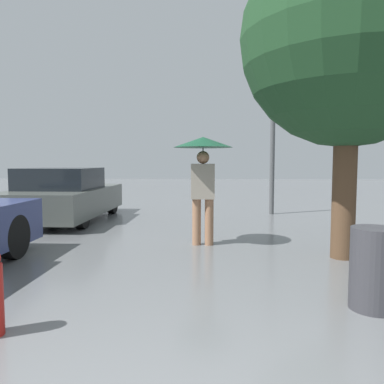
# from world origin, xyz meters

# --- Properties ---
(pedestrian) EXTENTS (0.99, 0.99, 1.83)m
(pedestrian) POSITION_xyz_m (0.16, 5.48, 1.43)
(pedestrian) COLOR #9E7051
(pedestrian) RESTS_ON ground_plane
(parked_car_farthest) EXTENTS (1.90, 3.86, 1.27)m
(parked_car_farthest) POSITION_xyz_m (-3.29, 8.04, 0.58)
(parked_car_farthest) COLOR #4C514C
(parked_car_farthest) RESTS_ON ground_plane
(tree) EXTENTS (3.07, 3.07, 4.69)m
(tree) POSITION_xyz_m (2.23, 4.72, 3.13)
(tree) COLOR brown
(tree) RESTS_ON ground_plane
(street_lamp) EXTENTS (0.30, 0.30, 3.78)m
(street_lamp) POSITION_xyz_m (1.92, 9.36, 2.36)
(street_lamp) COLOR #515456
(street_lamp) RESTS_ON ground_plane
(trash_bin) EXTENTS (0.45, 0.45, 0.79)m
(trash_bin) POSITION_xyz_m (1.86, 2.78, 0.39)
(trash_bin) COLOR #38383D
(trash_bin) RESTS_ON ground_plane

